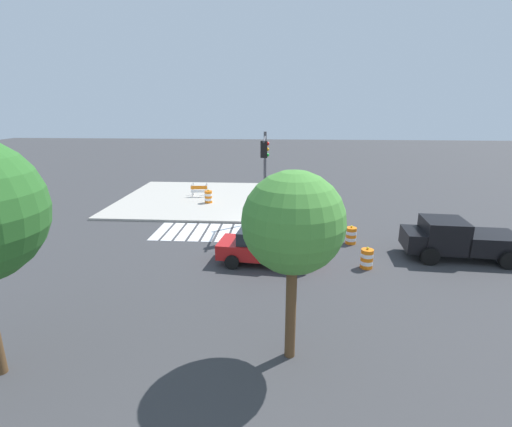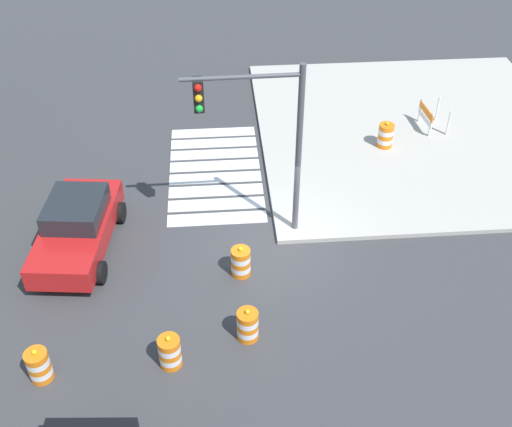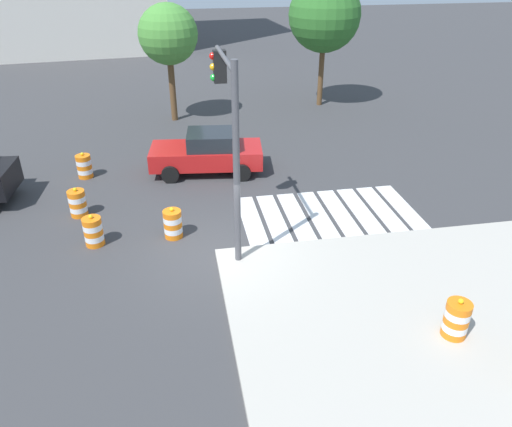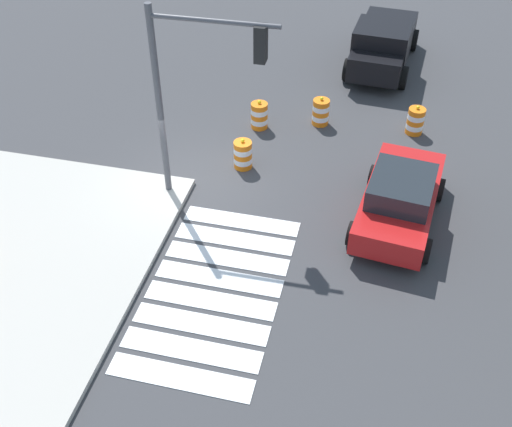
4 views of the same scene
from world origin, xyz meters
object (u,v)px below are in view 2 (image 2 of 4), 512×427
traffic_barrel_near_corner (170,352)px  traffic_barrel_median_near (39,366)px  sports_car (77,226)px  traffic_light_pole (259,125)px  construction_barricade (430,115)px  traffic_barrel_on_sidewalk (386,135)px  traffic_barrel_median_far (248,325)px  traffic_barrel_crosswalk_end (241,262)px

traffic_barrel_near_corner → traffic_barrel_median_near: same height
traffic_barrel_median_near → sports_car: bearing=-3.4°
traffic_light_pole → construction_barricade: bearing=-51.7°
traffic_barrel_on_sidewalk → traffic_barrel_near_corner: bearing=140.4°
traffic_barrel_median_far → construction_barricade: size_ratio=0.79×
traffic_barrel_on_sidewalk → construction_barricade: (1.11, -1.96, 0.12)m
traffic_barrel_crosswalk_end → traffic_barrel_median_near: 5.98m
traffic_light_pole → traffic_barrel_median_near: bearing=130.9°
construction_barricade → traffic_barrel_median_near: bearing=129.5°
construction_barricade → traffic_light_pole: traffic_light_pole is taller
sports_car → traffic_light_pole: bearing=-87.9°
traffic_barrel_median_far → traffic_barrel_median_near: bearing=99.7°
traffic_barrel_near_corner → traffic_barrel_crosswalk_end: same height
traffic_barrel_near_corner → construction_barricade: construction_barricade is taller
sports_car → traffic_barrel_median_far: size_ratio=4.40×
sports_car → traffic_barrel_near_corner: bearing=-148.1°
traffic_barrel_median_far → sports_car: bearing=51.2°
construction_barricade → traffic_light_pole: bearing=128.3°
traffic_barrel_on_sidewalk → traffic_light_pole: size_ratio=0.19×
traffic_barrel_crosswalk_end → traffic_barrel_median_near: same height
traffic_barrel_near_corner → traffic_barrel_median_far: 2.08m
traffic_light_pole → sports_car: bearing=92.1°
sports_car → traffic_barrel_median_near: 4.76m
traffic_barrel_on_sidewalk → construction_barricade: 2.26m
traffic_barrel_median_near → traffic_barrel_on_sidewalk: size_ratio=1.00×
traffic_barrel_median_far → traffic_light_pole: bearing=-8.5°
sports_car → traffic_barrel_median_near: (-4.73, 0.28, -0.36)m
traffic_barrel_on_sidewalk → construction_barricade: bearing=-60.6°
traffic_barrel_near_corner → traffic_barrel_median_near: size_ratio=1.00×
traffic_barrel_median_far → traffic_light_pole: size_ratio=0.19×
sports_car → traffic_light_pole: traffic_light_pole is taller
traffic_barrel_median_far → construction_barricade: 12.23m
traffic_barrel_near_corner → traffic_barrel_median_far: same height
traffic_barrel_crosswalk_end → traffic_barrel_median_far: same height
construction_barricade → traffic_light_pole: size_ratio=0.24×
traffic_barrel_median_near → traffic_barrel_on_sidewalk: 14.22m
sports_car → traffic_barrel_median_far: bearing=-128.8°
traffic_barrel_median_near → traffic_light_pole: 8.29m
sports_car → traffic_barrel_crosswalk_end: bearing=-107.7°
traffic_barrel_on_sidewalk → traffic_light_pole: traffic_light_pole is taller
sports_car → traffic_barrel_on_sidewalk: size_ratio=4.40×
traffic_barrel_near_corner → traffic_barrel_median_far: (0.70, -1.96, 0.00)m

